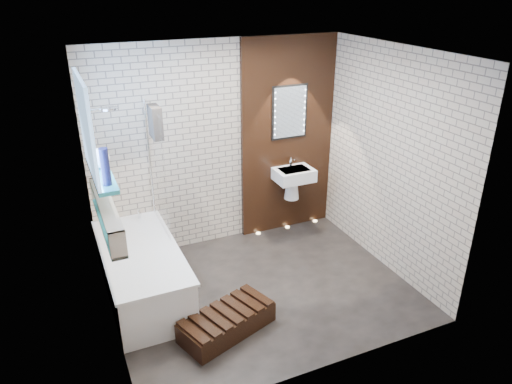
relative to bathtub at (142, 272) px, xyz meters
name	(u,v)px	position (x,y,z in m)	size (l,w,h in m)	color
ground	(261,290)	(1.22, -0.45, -0.29)	(3.20, 3.20, 0.00)	black
room_shell	(262,184)	(1.22, -0.45, 1.01)	(3.24, 3.20, 2.60)	#BBA895
walnut_panel	(288,138)	(2.17, 0.82, 1.01)	(1.30, 0.06, 2.60)	black
clerestory_window	(89,137)	(-0.34, -0.10, 1.61)	(0.18, 1.00, 0.94)	#7FADE0
display_niche	(107,214)	(-0.31, -0.30, 0.91)	(0.14, 1.30, 0.26)	teal
bathtub	(142,272)	(0.00, 0.00, 0.00)	(0.79, 1.74, 0.70)	white
bath_screen	(157,169)	(0.35, 0.44, 0.99)	(0.01, 0.78, 1.40)	white
towel	(155,122)	(0.35, 0.32, 1.56)	(0.10, 0.26, 0.34)	black
shower_head	(109,108)	(-0.08, 0.50, 1.71)	(0.18, 0.18, 0.02)	silver
washbasin	(293,179)	(2.17, 0.62, 0.50)	(0.50, 0.36, 0.58)	white
led_mirror	(290,112)	(2.17, 0.78, 1.36)	(0.50, 0.02, 0.70)	black
walnut_step	(227,322)	(0.62, -0.94, -0.19)	(0.95, 0.42, 0.21)	black
niche_bottles	(106,215)	(-0.31, -0.24, 0.87)	(0.07, 0.91, 0.13)	maroon
sill_vases	(101,160)	(-0.28, -0.09, 1.37)	(0.19, 0.59, 0.34)	white
floor_uplights	(287,227)	(2.17, 0.75, -0.29)	(0.96, 0.06, 0.01)	#FFD899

